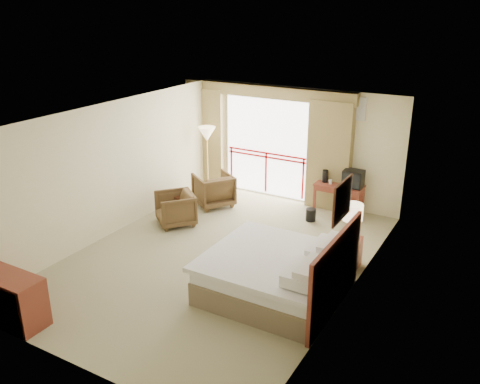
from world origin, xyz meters
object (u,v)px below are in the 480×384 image
Objects in this scene: bed at (278,274)px; armchair_far at (214,205)px; nightstand at (348,253)px; wastebasket at (311,215)px; desk at (340,190)px; tv at (353,179)px; armchair_near at (176,224)px; table_lamp at (353,213)px; side_table at (184,202)px; floor_lamp at (207,136)px; dresser at (9,298)px.

armchair_far is (-3.01, 2.77, -0.38)m from bed.
nightstand is 2.01× the size of wastebasket.
armchair_far is (-2.71, -1.01, -0.54)m from desk.
tv is 3.98m from armchair_near.
table_lamp is at bearing 65.00° from bed.
table_lamp is 4.00m from side_table.
floor_lamp is at bearing 136.47° from bed.
desk is (-1.00, 2.27, -0.51)m from table_lamp.
wastebasket is at bearing 24.76° from side_table.
side_table is at bearing 172.46° from nightstand.
desk is at bearing 145.23° from armchair_far.
desk is 0.63× the size of floor_lamp.
bed is 3.79m from desk.
table_lamp is at bearing -5.34° from side_table.
table_lamp is 5.70m from dresser.
nightstand is at bearing 40.41° from armchair_near.
armchair_far reaches higher than wastebasket.
table_lamp is 0.81× the size of armchair_near.
dresser is (-3.84, -4.17, -0.66)m from table_lamp.
wastebasket is (-1.37, 1.59, -0.14)m from nightstand.
floor_lamp is 1.44× the size of dresser.
desk reaches higher than wastebasket.
dresser is (0.08, -4.53, 0.05)m from side_table.
desk is at bearing 94.43° from bed.
armchair_near is (-2.83, -2.34, -0.54)m from desk.
nightstand is at bearing -61.20° from tv.
nightstand is 0.48× the size of dresser.
wastebasket is 0.24× the size of dresser.
dresser is (-0.13, -5.43, 0.39)m from armchair_far.
desk reaches higher than nightstand.
desk is 3.43m from floor_lamp.
table_lamp is at bearing -60.83° from tv.
table_lamp is (0.70, 1.51, 0.67)m from bed.
nightstand is 1.30× the size of tv.
armchair_near is at bearing -78.29° from side_table.
floor_lamp is (-2.91, 0.35, 1.31)m from wastebasket.
floor_lamp reaches higher than nightstand.
nightstand is 3.84m from armchair_near.
bed is 4.11m from dresser.
wastebasket is at bearing 131.70° from armchair_far.
floor_lamp is (-3.58, 3.40, 1.07)m from bed.
table_lamp is at bearing 88.52° from nightstand.
table_lamp is 2.53m from desk.
armchair_near is at bearing -146.73° from wastebasket.
nightstand is 5.63m from dresser.
armchair_near is 4.11m from dresser.
armchair_far is (-3.71, 1.26, -1.05)m from table_lamp.
bed is at bearing -86.21° from desk.
tv is (0.01, 3.73, 0.51)m from bed.
wastebasket is at bearing -118.05° from desk.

